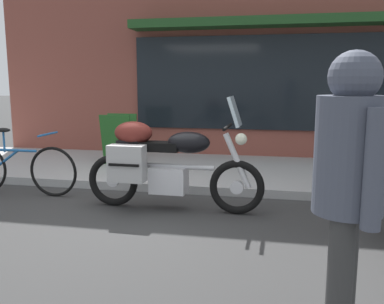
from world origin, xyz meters
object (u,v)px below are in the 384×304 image
Objects in this scene: pedestrian_walking at (349,171)px; sandwich_board_sign at (119,139)px; touring_motorcycle at (162,162)px; parked_bicycle at (18,168)px.

pedestrian_walking reaches higher than sandwich_board_sign.
sandwich_board_sign is (-1.37, 2.08, -0.04)m from touring_motorcycle.
pedestrian_walking is 5.52m from sandwich_board_sign.
parked_bicycle is 4.84m from pedestrian_walking.
pedestrian_walking is (1.75, -2.45, 0.48)m from touring_motorcycle.
touring_motorcycle reaches higher than sandwich_board_sign.
sandwich_board_sign is (-3.12, 4.52, -0.52)m from pedestrian_walking.
touring_motorcycle reaches higher than parked_bicycle.
parked_bicycle is 1.02× the size of pedestrian_walking.
pedestrian_walking is (3.93, -2.74, 0.71)m from parked_bicycle.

